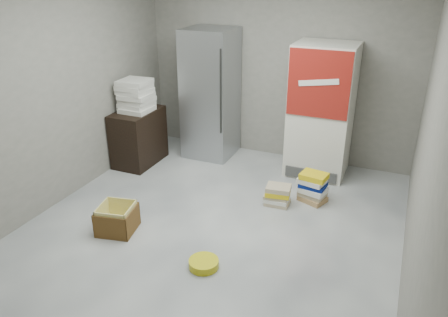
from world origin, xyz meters
TOP-DOWN VIEW (x-y plane):
  - ground at (0.00, 0.00)m, footprint 5.00×5.00m
  - room_shell at (0.00, 0.00)m, footprint 4.04×5.04m
  - steel_fridge at (-0.90, 2.13)m, footprint 0.70×0.72m
  - coke_cooler at (0.75, 2.12)m, footprint 0.80×0.73m
  - wood_shelf at (-1.73, 1.40)m, footprint 0.50×0.80m
  - supply_box_stack at (-1.72, 1.40)m, footprint 0.43×0.44m
  - phonebook_stack_main at (0.89, 1.25)m, footprint 0.39×0.34m
  - phonebook_stack_side at (0.52, 1.00)m, footprint 0.34×0.27m
  - cardboard_box at (-0.94, -0.26)m, footprint 0.46×0.46m
  - bucket_lid at (0.22, -0.47)m, footprint 0.38×0.38m

SIDE VIEW (x-z plane):
  - ground at x=0.00m, z-range 0.00..0.00m
  - bucket_lid at x=0.22m, z-range 0.00..0.08m
  - phonebook_stack_side at x=0.52m, z-range 0.00..0.25m
  - cardboard_box at x=-0.94m, z-range -0.03..0.29m
  - phonebook_stack_main at x=0.89m, z-range 0.00..0.38m
  - wood_shelf at x=-1.73m, z-range 0.00..0.80m
  - coke_cooler at x=0.75m, z-range 0.00..1.80m
  - steel_fridge at x=-0.90m, z-range 0.00..1.90m
  - supply_box_stack at x=-1.72m, z-range 0.80..1.25m
  - room_shell at x=0.00m, z-range 0.39..3.21m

